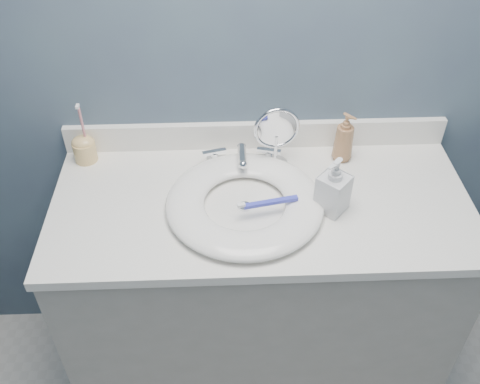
{
  "coord_description": "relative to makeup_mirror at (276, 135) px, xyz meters",
  "views": [
    {
      "loc": [
        -0.11,
        -0.17,
        1.92
      ],
      "look_at": [
        -0.06,
        0.94,
        0.94
      ],
      "focal_mm": 40.0,
      "sensor_mm": 36.0,
      "label": 1
    }
  ],
  "objects": [
    {
      "name": "back_wall",
      "position": [
        -0.05,
        0.11,
        0.21
      ],
      "size": [
        2.2,
        0.02,
        2.4
      ],
      "primitive_type": "cube",
      "color": "#434F64",
      "rests_on": "ground"
    },
    {
      "name": "vanity_cabinet",
      "position": [
        -0.05,
        -0.16,
        -0.57
      ],
      "size": [
        1.2,
        0.55,
        0.85
      ],
      "primitive_type": "cube",
      "color": "#A7A299",
      "rests_on": "ground"
    },
    {
      "name": "countertop",
      "position": [
        -0.05,
        -0.16,
        -0.13
      ],
      "size": [
        1.22,
        0.57,
        0.03
      ],
      "primitive_type": "cube",
      "color": "white",
      "rests_on": "vanity_cabinet"
    },
    {
      "name": "backsplash",
      "position": [
        -0.05,
        0.1,
        -0.07
      ],
      "size": [
        1.22,
        0.02,
        0.09
      ],
      "primitive_type": "cube",
      "color": "white",
      "rests_on": "countertop"
    },
    {
      "name": "basin",
      "position": [
        -0.1,
        -0.19,
        -0.09
      ],
      "size": [
        0.45,
        0.45,
        0.04
      ],
      "primitive_type": null,
      "color": "white",
      "rests_on": "countertop"
    },
    {
      "name": "drain",
      "position": [
        -0.1,
        -0.19,
        -0.11
      ],
      "size": [
        0.04,
        0.04,
        0.01
      ],
      "primitive_type": "cylinder",
      "color": "silver",
      "rests_on": "countertop"
    },
    {
      "name": "faucet",
      "position": [
        -0.1,
        0.0,
        -0.09
      ],
      "size": [
        0.25,
        0.13,
        0.07
      ],
      "color": "silver",
      "rests_on": "countertop"
    },
    {
      "name": "makeup_mirror",
      "position": [
        0.0,
        0.0,
        0.0
      ],
      "size": [
        0.14,
        0.08,
        0.21
      ],
      "rotation": [
        0.0,
        0.0,
        0.13
      ],
      "color": "silver",
      "rests_on": "countertop"
    },
    {
      "name": "soap_bottle_amber",
      "position": [
        0.21,
        0.02,
        -0.03
      ],
      "size": [
        0.09,
        0.09,
        0.17
      ],
      "primitive_type": "imported",
      "rotation": [
        0.0,
        0.0,
        0.74
      ],
      "color": "#9C6D46",
      "rests_on": "countertop"
    },
    {
      "name": "soap_bottle_clear",
      "position": [
        0.14,
        -0.21,
        -0.03
      ],
      "size": [
        0.11,
        0.11,
        0.17
      ],
      "primitive_type": "imported",
      "rotation": [
        0.0,
        0.0,
        -0.74
      ],
      "color": "silver",
      "rests_on": "countertop"
    },
    {
      "name": "toothbrush_holder",
      "position": [
        -0.59,
        0.05,
        -0.07
      ],
      "size": [
        0.07,
        0.07,
        0.2
      ],
      "rotation": [
        0.0,
        0.0,
        0.33
      ],
      "color": "#E5BD72",
      "rests_on": "countertop"
    },
    {
      "name": "toothbrush_lying",
      "position": [
        -0.04,
        -0.22,
        -0.07
      ],
      "size": [
        0.17,
        0.05,
        0.02
      ],
      "rotation": [
        0.0,
        0.0,
        0.2
      ],
      "color": "#363DC2",
      "rests_on": "basin"
    }
  ]
}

